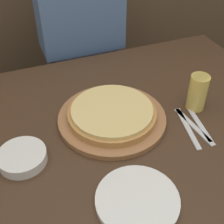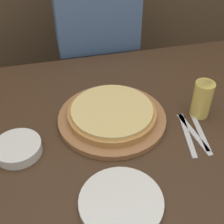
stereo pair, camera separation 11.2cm
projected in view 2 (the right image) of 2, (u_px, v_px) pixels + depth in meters
name	position (u px, v px, depth m)	size (l,w,h in m)	color
dining_table	(114.00, 184.00, 1.36)	(1.42, 0.99, 0.72)	#3D2819
pizza_on_board	(112.00, 115.00, 1.13)	(0.39, 0.39, 0.06)	#99663D
beer_glass	(202.00, 98.00, 1.13)	(0.07, 0.07, 0.14)	#E5C65B
dinner_plate	(121.00, 202.00, 0.87)	(0.24, 0.24, 0.02)	silver
side_bowl	(18.00, 148.00, 1.02)	(0.16, 0.16, 0.04)	silver
fork	(187.00, 135.00, 1.09)	(0.06, 0.22, 0.00)	silver
dinner_knife	(194.00, 134.00, 1.09)	(0.04, 0.22, 0.00)	silver
spoon	(200.00, 132.00, 1.09)	(0.04, 0.18, 0.00)	silver
diner_person	(98.00, 55.00, 1.67)	(0.41, 0.20, 1.30)	#33333D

